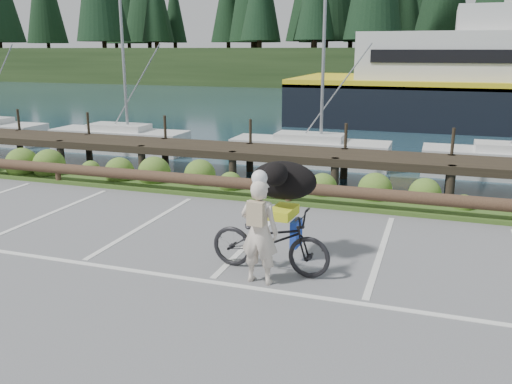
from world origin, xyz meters
TOP-DOWN VIEW (x-y plane):
  - ground at (0.00, 0.00)m, footprint 72.00×72.00m
  - harbor_backdrop at (0.40, 78.42)m, footprint 170.00×160.00m
  - vegetation_strip at (0.00, 5.30)m, footprint 34.00×1.60m
  - log_rail at (0.00, 4.60)m, footprint 32.00×0.30m
  - bicycle at (0.83, 0.39)m, footprint 2.22×0.88m
  - cyclist at (0.80, -0.12)m, footprint 0.68×0.46m
  - dog at (0.87, 1.08)m, footprint 0.67×1.26m

SIDE VIEW (x-z plane):
  - harbor_backdrop at x=0.40m, z-range -15.00..15.00m
  - ground at x=0.00m, z-range 0.00..0.00m
  - log_rail at x=0.00m, z-range -0.30..0.30m
  - vegetation_strip at x=0.00m, z-range 0.00..0.10m
  - bicycle at x=0.83m, z-range 0.00..1.15m
  - cyclist at x=0.80m, z-range 0.00..1.79m
  - dog at x=0.87m, z-range 1.15..1.86m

